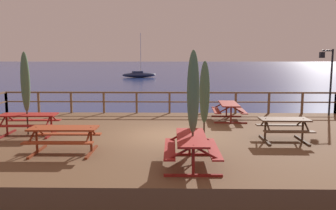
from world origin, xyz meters
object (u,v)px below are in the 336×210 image
picnic_table_back_left (191,144)px  picnic_table_back_right (64,134)px  patio_umbrella_tall_front (25,82)px  lamp_post_hooked (328,72)px  patio_umbrella_tall_mid_left (193,93)px  sailboat_distant (139,75)px  picnic_table_front_left (29,120)px  picnic_table_mid_left (284,125)px  patio_umbrella_short_front (205,93)px  picnic_table_front_right (229,108)px

picnic_table_back_left → picnic_table_back_right: same height
patio_umbrella_tall_front → lamp_post_hooked: lamp_post_hooked is taller
patio_umbrella_tall_mid_left → lamp_post_hooked: 10.45m
picnic_table_back_right → sailboat_distant: 51.43m
lamp_post_hooked → picnic_table_front_left: bearing=-160.5°
picnic_table_back_left → picnic_table_mid_left: same height
patio_umbrella_tall_mid_left → patio_umbrella_tall_front: 6.78m
picnic_table_back_left → picnic_table_front_left: 6.71m
picnic_table_back_right → sailboat_distant: sailboat_distant is taller
lamp_post_hooked → patio_umbrella_tall_front: bearing=-160.8°
picnic_table_back_right → lamp_post_hooked: bearing=32.8°
patio_umbrella_tall_front → patio_umbrella_short_front: (6.29, -1.60, -0.20)m
picnic_table_front_left → picnic_table_back_right: bearing=-49.5°
picnic_table_back_left → picnic_table_back_right: bearing=163.3°
patio_umbrella_tall_mid_left → lamp_post_hooked: (6.86, 7.88, 0.21)m
picnic_table_back_left → patio_umbrella_tall_mid_left: patio_umbrella_tall_mid_left is taller
picnic_table_front_right → patio_umbrella_short_front: (-1.51, -4.74, 1.16)m
picnic_table_back_left → patio_umbrella_short_front: size_ratio=0.81×
picnic_table_back_left → picnic_table_mid_left: bearing=39.7°
patio_umbrella_tall_mid_left → patio_umbrella_short_front: bearing=76.2°
picnic_table_front_right → sailboat_distant: size_ratio=0.27×
patio_umbrella_short_front → picnic_table_front_left: bearing=165.9°
picnic_table_back_left → patio_umbrella_tall_front: 6.92m
picnic_table_back_left → sailboat_distant: size_ratio=0.28×
picnic_table_back_left → lamp_post_hooked: 10.64m
patio_umbrella_tall_mid_left → patio_umbrella_short_front: 1.91m
picnic_table_front_right → sailboat_distant: bearing=100.8°
picnic_table_back_left → sailboat_distant: (-6.70, 52.44, -0.74)m
picnic_table_back_right → patio_umbrella_tall_mid_left: bearing=-15.5°
patio_umbrella_tall_front → lamp_post_hooked: (12.70, 4.43, 0.20)m
picnic_table_mid_left → patio_umbrella_tall_mid_left: patio_umbrella_tall_mid_left is taller
picnic_table_mid_left → lamp_post_hooked: lamp_post_hooked is taller
picnic_table_front_right → patio_umbrella_short_front: bearing=-107.7°
patio_umbrella_tall_front → lamp_post_hooked: bearing=19.2°
patio_umbrella_tall_mid_left → patio_umbrella_tall_front: (-5.84, 3.45, 0.01)m
picnic_table_front_left → lamp_post_hooked: (12.63, 4.47, 1.55)m
picnic_table_mid_left → picnic_table_front_left: bearing=175.0°
picnic_table_mid_left → picnic_table_back_right: bearing=-167.1°
picnic_table_back_left → picnic_table_front_left: (-5.73, 3.48, -0.01)m
patio_umbrella_tall_mid_left → patio_umbrella_short_front: size_ratio=1.11×
picnic_table_back_left → patio_umbrella_tall_front: patio_umbrella_tall_front is taller
picnic_table_mid_left → patio_umbrella_tall_front: (-9.05, 0.82, 1.37)m
picnic_table_front_left → patio_umbrella_tall_front: size_ratio=0.67×
picnic_table_front_left → sailboat_distant: (-0.96, 48.96, -0.74)m
picnic_table_front_right → lamp_post_hooked: 5.30m
patio_umbrella_short_front → sailboat_distant: sailboat_distant is taller
patio_umbrella_short_front → sailboat_distant: 51.07m
patio_umbrella_tall_front → sailboat_distant: sailboat_distant is taller
picnic_table_back_left → picnic_table_front_right: bearing=73.3°
picnic_table_front_right → sailboat_distant: sailboat_distant is taller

